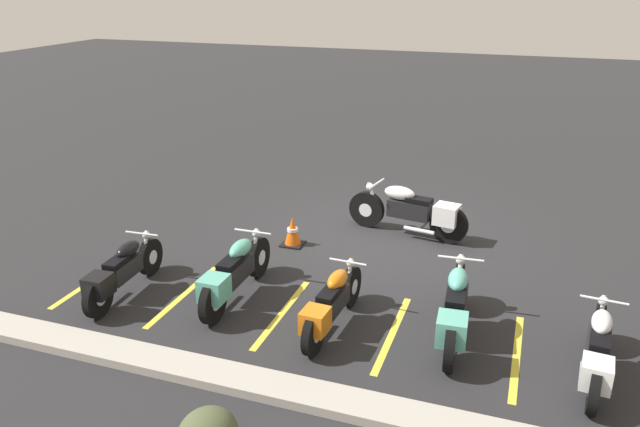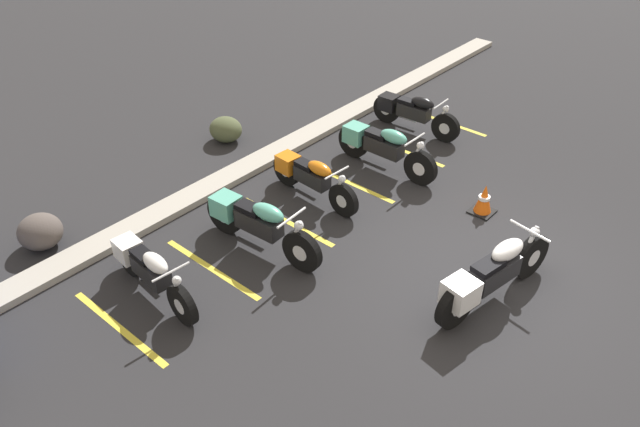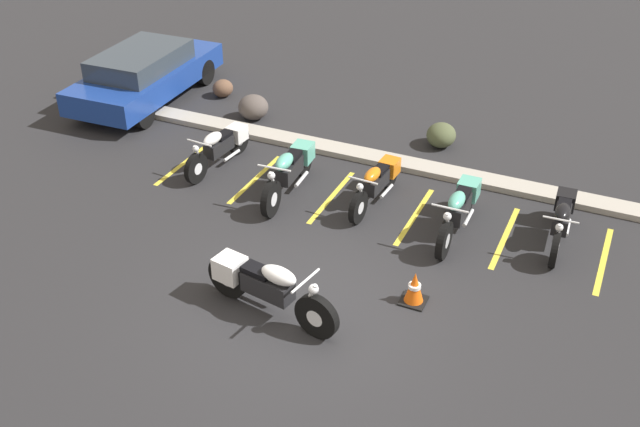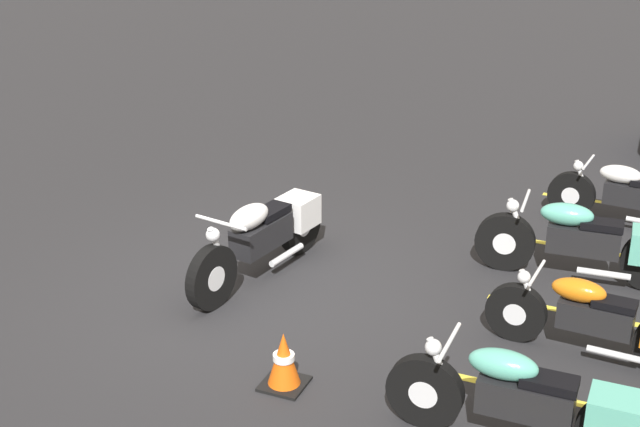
# 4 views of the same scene
# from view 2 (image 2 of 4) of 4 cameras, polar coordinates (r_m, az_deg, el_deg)

# --- Properties ---
(ground) EXTENTS (60.00, 60.00, 0.00)m
(ground) POSITION_cam_2_polar(r_m,az_deg,el_deg) (9.85, 15.35, -5.72)
(ground) COLOR #262628
(motorcycle_white_featured) EXTENTS (2.38, 0.81, 0.94)m
(motorcycle_white_featured) POSITION_cam_2_polar(r_m,az_deg,el_deg) (9.10, 15.37, -5.47)
(motorcycle_white_featured) COLOR black
(motorcycle_white_featured) RESTS_ON ground
(parked_bike_0) EXTENTS (0.59, 2.07, 0.82)m
(parked_bike_0) POSITION_cam_2_polar(r_m,az_deg,el_deg) (9.31, -15.35, -4.95)
(parked_bike_0) COLOR black
(parked_bike_0) RESTS_ON ground
(parked_bike_1) EXTENTS (0.65, 2.32, 0.91)m
(parked_bike_1) POSITION_cam_2_polar(r_m,az_deg,el_deg) (9.86, -5.89, -0.79)
(parked_bike_1) COLOR black
(parked_bike_1) RESTS_ON ground
(parked_bike_2) EXTENTS (0.57, 2.04, 0.80)m
(parked_bike_2) POSITION_cam_2_polar(r_m,az_deg,el_deg) (11.07, -0.93, 3.41)
(parked_bike_2) COLOR black
(parked_bike_2) RESTS_ON ground
(parked_bike_3) EXTENTS (0.63, 2.24, 0.88)m
(parked_bike_3) POSITION_cam_2_polar(r_m,az_deg,el_deg) (12.00, 5.63, 6.17)
(parked_bike_3) COLOR black
(parked_bike_3) RESTS_ON ground
(parked_bike_4) EXTENTS (0.58, 2.07, 0.81)m
(parked_bike_4) POSITION_cam_2_polar(r_m,az_deg,el_deg) (13.50, 8.36, 9.23)
(parked_bike_4) COLOR black
(parked_bike_4) RESTS_ON ground
(concrete_curb) EXTENTS (18.00, 0.50, 0.12)m
(concrete_curb) POSITION_cam_2_polar(r_m,az_deg,el_deg) (12.26, -5.86, 4.65)
(concrete_curb) COLOR #A8A399
(concrete_curb) RESTS_ON ground
(landscape_rock_0) EXTENTS (0.73, 0.79, 0.52)m
(landscape_rock_0) POSITION_cam_2_polar(r_m,az_deg,el_deg) (13.14, -8.62, 7.61)
(landscape_rock_0) COLOR #495235
(landscape_rock_0) RESTS_ON ground
(landscape_rock_1) EXTENTS (0.84, 0.84, 0.57)m
(landscape_rock_1) POSITION_cam_2_polar(r_m,az_deg,el_deg) (10.90, -24.21, -1.52)
(landscape_rock_1) COLOR #4F4743
(landscape_rock_1) RESTS_ON ground
(traffic_cone) EXTENTS (0.40, 0.40, 0.55)m
(traffic_cone) POSITION_cam_2_polar(r_m,az_deg,el_deg) (11.11, 14.76, 1.22)
(traffic_cone) COLOR black
(traffic_cone) RESTS_ON ground
(stall_line_0) EXTENTS (0.10, 2.10, 0.00)m
(stall_line_0) POSITION_cam_2_polar(r_m,az_deg,el_deg) (9.17, -17.89, -9.92)
(stall_line_0) COLOR gold
(stall_line_0) RESTS_ON ground
(stall_line_1) EXTENTS (0.10, 2.10, 0.00)m
(stall_line_1) POSITION_cam_2_polar(r_m,az_deg,el_deg) (9.81, -9.86, -5.00)
(stall_line_1) COLOR gold
(stall_line_1) RESTS_ON ground
(stall_line_2) EXTENTS (0.10, 2.10, 0.00)m
(stall_line_2) POSITION_cam_2_polar(r_m,az_deg,el_deg) (10.67, -3.07, -0.71)
(stall_line_2) COLOR gold
(stall_line_2) RESTS_ON ground
(stall_line_3) EXTENTS (0.10, 2.10, 0.00)m
(stall_line_3) POSITION_cam_2_polar(r_m,az_deg,el_deg) (11.72, 2.59, 2.90)
(stall_line_3) COLOR gold
(stall_line_3) RESTS_ON ground
(stall_line_4) EXTENTS (0.10, 2.10, 0.00)m
(stall_line_4) POSITION_cam_2_polar(r_m,az_deg,el_deg) (12.89, 7.30, 5.86)
(stall_line_4) COLOR gold
(stall_line_4) RESTS_ON ground
(stall_line_5) EXTENTS (0.10, 2.10, 0.00)m
(stall_line_5) POSITION_cam_2_polar(r_m,az_deg,el_deg) (14.17, 11.23, 8.27)
(stall_line_5) COLOR gold
(stall_line_5) RESTS_ON ground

